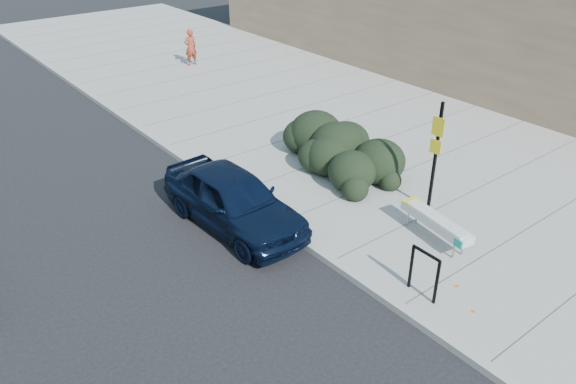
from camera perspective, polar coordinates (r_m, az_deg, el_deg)
name	(u,v)px	position (r m, az deg, el deg)	size (l,w,h in m)	color
ground	(334,266)	(12.88, 4.67, -7.47)	(120.00, 120.00, 0.00)	black
sidewalk_near	(356,134)	(19.40, 6.88, 5.86)	(11.20, 50.00, 0.15)	gray
curb_near	(216,182)	(16.25, -7.33, 1.05)	(0.22, 50.00, 0.17)	#9E9E99
building_near	(557,33)	(24.18, 25.64, 14.39)	(6.00, 36.00, 5.00)	brown
bench	(436,222)	(13.63, 14.78, -2.93)	(0.76, 2.10, 0.63)	gray
bike_rack	(424,269)	(11.74, 13.69, -7.65)	(0.08, 0.73, 1.06)	black
sign_post	(436,151)	(14.38, 14.78, 4.03)	(0.11, 0.34, 2.92)	black
hedge	(337,142)	(16.61, 4.97, 5.09)	(2.08, 4.17, 1.56)	black
sedan_navy	(233,199)	(13.94, -5.57, -0.75)	(1.77, 4.40, 1.50)	black
pedestrian	(191,47)	(26.97, -9.88, 14.28)	(0.59, 0.39, 1.63)	maroon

